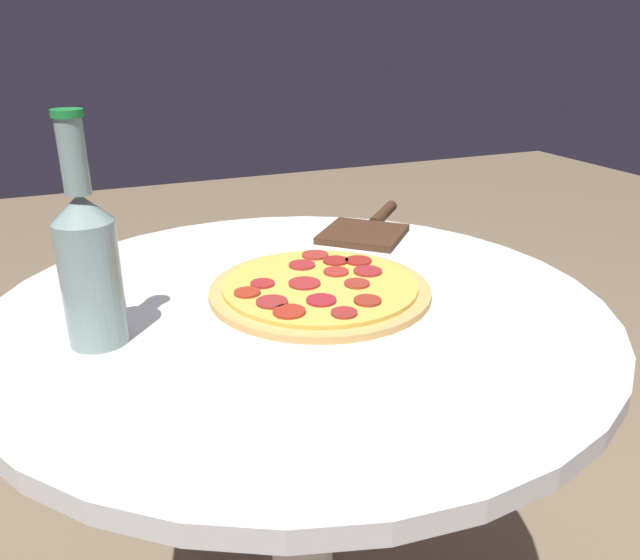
{
  "coord_description": "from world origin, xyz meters",
  "views": [
    {
      "loc": [
        -0.72,
        0.27,
        1.09
      ],
      "look_at": [
        0.02,
        -0.04,
        0.77
      ],
      "focal_mm": 35.0,
      "sensor_mm": 36.0,
      "label": 1
    }
  ],
  "objects": [
    {
      "name": "table",
      "position": [
        0.0,
        0.0,
        0.56
      ],
      "size": [
        0.82,
        0.82,
        0.75
      ],
      "color": "white",
      "rests_on": "ground_plane"
    },
    {
      "name": "pizza",
      "position": [
        0.02,
        -0.04,
        0.76
      ],
      "size": [
        0.31,
        0.31,
        0.02
      ],
      "color": "tan",
      "rests_on": "table"
    },
    {
      "name": "pizza_paddle",
      "position": [
        0.24,
        -0.23,
        0.76
      ],
      "size": [
        0.25,
        0.24,
        0.02
      ],
      "rotation": [
        0.0,
        0.0,
        -0.76
      ],
      "color": "#422819",
      "rests_on": "table"
    },
    {
      "name": "beer_bottle",
      "position": [
        -0.01,
        0.26,
        0.85
      ],
      "size": [
        0.07,
        0.07,
        0.27
      ],
      "color": "gray",
      "rests_on": "table"
    }
  ]
}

